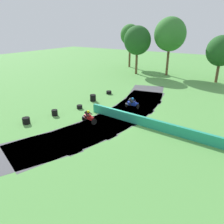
{
  "coord_description": "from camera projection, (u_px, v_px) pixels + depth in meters",
  "views": [
    {
      "loc": [
        10.49,
        -17.34,
        8.67
      ],
      "look_at": [
        -0.14,
        -0.76,
        0.9
      ],
      "focal_mm": 35.03,
      "sensor_mm": 36.0,
      "label": 1
    }
  ],
  "objects": [
    {
      "name": "ground_plane",
      "position": [
        117.0,
        118.0,
        22.03
      ],
      "size": [
        120.0,
        120.0,
        0.0
      ],
      "primitive_type": "plane",
      "color": "#569947"
    },
    {
      "name": "track_asphalt",
      "position": [
        110.0,
        116.0,
        22.53
      ],
      "size": [
        8.99,
        28.53,
        0.01
      ],
      "color": "#47474C",
      "rests_on": "ground"
    },
    {
      "name": "safety_barrier",
      "position": [
        167.0,
        128.0,
        18.91
      ],
      "size": [
        16.65,
        1.53,
        0.9
      ],
      "primitive_type": "cube",
      "rotation": [
        0.0,
        0.0,
        -1.64
      ],
      "color": "#239375",
      "rests_on": "ground"
    },
    {
      "name": "motorcycle_lead_red",
      "position": [
        89.0,
        117.0,
        20.69
      ],
      "size": [
        1.71,
        0.97,
        1.43
      ],
      "color": "black",
      "rests_on": "ground"
    },
    {
      "name": "motorcycle_chase_blue",
      "position": [
        132.0,
        103.0,
        24.41
      ],
      "size": [
        1.68,
        0.89,
        1.43
      ],
      "color": "black",
      "rests_on": "ground"
    },
    {
      "name": "tire_stack_near",
      "position": [
        26.0,
        121.0,
        20.73
      ],
      "size": [
        0.7,
        0.7,
        0.6
      ],
      "color": "black",
      "rests_on": "ground"
    },
    {
      "name": "tire_stack_mid_a",
      "position": [
        55.0,
        113.0,
        22.64
      ],
      "size": [
        0.61,
        0.61,
        0.6
      ],
      "color": "black",
      "rests_on": "ground"
    },
    {
      "name": "tire_stack_mid_b",
      "position": [
        80.0,
        107.0,
        24.54
      ],
      "size": [
        0.62,
        0.62,
        0.4
      ],
      "color": "black",
      "rests_on": "ground"
    },
    {
      "name": "tire_stack_far",
      "position": [
        93.0,
        98.0,
        26.98
      ],
      "size": [
        0.72,
        0.72,
        0.8
      ],
      "color": "black",
      "rests_on": "ground"
    },
    {
      "name": "tire_stack_extra_a",
      "position": [
        109.0,
        92.0,
        29.88
      ],
      "size": [
        0.71,
        0.71,
        0.4
      ],
      "color": "black",
      "rests_on": "ground"
    },
    {
      "name": "traffic_cone",
      "position": [
        177.0,
        130.0,
        19.09
      ],
      "size": [
        0.28,
        0.28,
        0.44
      ],
      "primitive_type": "cone",
      "color": "orange",
      "rests_on": "ground"
    },
    {
      "name": "tree_far_left",
      "position": [
        130.0,
        35.0,
        47.16
      ],
      "size": [
        4.2,
        4.2,
        9.12
      ],
      "color": "brown",
      "rests_on": "ground"
    },
    {
      "name": "tree_far_right",
      "position": [
        221.0,
        51.0,
        34.2
      ],
      "size": [
        4.52,
        4.52,
        7.42
      ],
      "color": "brown",
      "rests_on": "ground"
    },
    {
      "name": "tree_mid_rise",
      "position": [
        137.0,
        41.0,
        40.27
      ],
      "size": [
        4.97,
        4.97,
        8.8
      ],
      "color": "brown",
      "rests_on": "ground"
    },
    {
      "name": "tree_behind_barrier",
      "position": [
        170.0,
        34.0,
        38.79
      ],
      "size": [
        5.62,
        5.62,
        10.26
      ],
      "color": "brown",
      "rests_on": "ground"
    }
  ]
}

